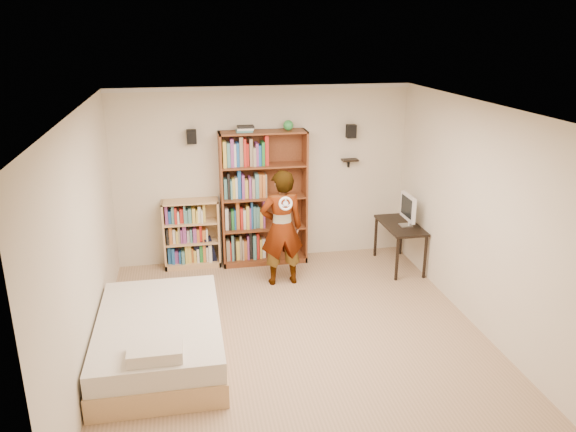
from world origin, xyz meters
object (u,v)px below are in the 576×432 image
Objects in this scene: low_bookshelf at (192,234)px; person at (282,228)px; tall_bookshelf at (264,199)px; computer_desk at (399,245)px; daybed at (159,333)px.

person reaches higher than low_bookshelf.
person is at bearing -34.09° from low_bookshelf.
computer_desk is at bearing -15.93° from tall_bookshelf.
tall_bookshelf is at bearing 164.07° from computer_desk.
computer_desk is (2.00, -0.57, -0.69)m from tall_bookshelf.
daybed is at bearing -121.92° from tall_bookshelf.
computer_desk is 0.48× the size of daybed.
tall_bookshelf reaches higher than computer_desk.
low_bookshelf is 1.53m from person.
daybed is 2.40m from person.
daybed is at bearing -99.60° from low_bookshelf.
tall_bookshelf reaches higher than low_bookshelf.
person reaches higher than daybed.
person is at bearing -80.73° from tall_bookshelf.
low_bookshelf is at bearing 80.40° from daybed.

